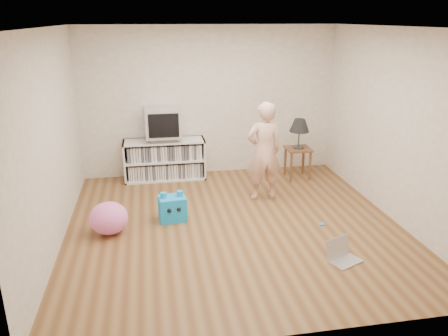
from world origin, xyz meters
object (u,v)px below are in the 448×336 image
dvd_deck (164,138)px  plush_pink (109,218)px  side_table (298,155)px  media_unit (165,159)px  laptop (341,254)px  table_lamp (299,126)px  plush_blue (172,208)px  person (264,152)px  crt_tv (163,122)px

dvd_deck → plush_pink: 2.19m
side_table → media_unit: bearing=170.5°
side_table → laptop: bearing=-98.2°
media_unit → dvd_deck: bearing=-90.0°
side_table → laptop: (-0.40, -2.76, -0.35)m
laptop → media_unit: bearing=97.5°
plush_pink → side_table: bearing=26.9°
media_unit → dvd_deck: 0.39m
media_unit → laptop: bearing=-58.7°
laptop → plush_pink: 2.98m
dvd_deck → table_lamp: bearing=-9.1°
plush_blue → plush_pink: 0.89m
plush_pink → plush_blue: bearing=17.0°
person → laptop: person is taller
person → plush_blue: (-1.45, -0.54, -0.59)m
dvd_deck → crt_tv: crt_tv is taller
dvd_deck → plush_pink: dvd_deck is taller
table_lamp → person: size_ratio=0.33×
side_table → dvd_deck: bearing=170.9°
dvd_deck → plush_blue: (0.02, -1.70, -0.56)m
media_unit → plush_blue: 1.73m
table_lamp → crt_tv: bearing=171.0°
crt_tv → plush_pink: crt_tv is taller
media_unit → side_table: 2.34m
dvd_deck → media_unit: bearing=90.0°
plush_blue → dvd_deck: bearing=84.2°
side_table → plush_blue: (-2.29, -1.33, -0.24)m
side_table → plush_blue: bearing=-149.8°
dvd_deck → person: bearing=-38.5°
side_table → plush_pink: 3.52m
person → plush_blue: person is taller
side_table → table_lamp: size_ratio=1.07×
side_table → person: 1.21m
person → plush_blue: 1.65m
media_unit → dvd_deck: dvd_deck is taller
media_unit → plush_pink: (-0.83, -1.98, -0.14)m
person → plush_pink: person is taller
crt_tv → media_unit: bearing=90.0°
person → side_table: bearing=-142.1°
side_table → plush_blue: size_ratio=1.30×
media_unit → person: person is taller
crt_tv → side_table: crt_tv is taller
crt_tv → table_lamp: 2.34m
media_unit → table_lamp: 2.41m
plush_pink → person: bearing=19.1°
dvd_deck → crt_tv: (0.00, -0.00, 0.29)m
crt_tv → side_table: size_ratio=1.09×
dvd_deck → person: person is taller
laptop → plush_pink: plush_pink is taller
table_lamp → plush_blue: table_lamp is taller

